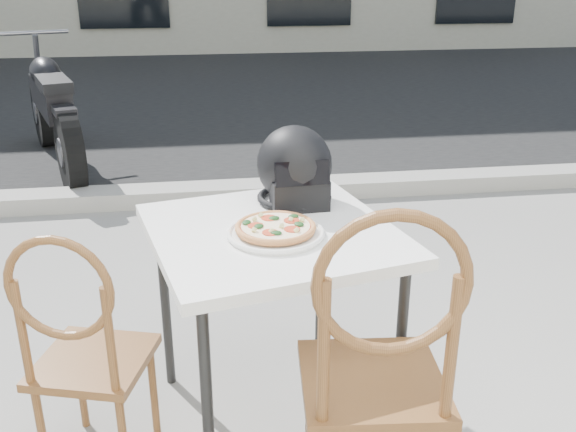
{
  "coord_description": "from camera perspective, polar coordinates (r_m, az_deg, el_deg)",
  "views": [
    {
      "loc": [
        -0.53,
        -1.48,
        1.65
      ],
      "look_at": [
        -0.23,
        0.55,
        0.83
      ],
      "focal_mm": 40.0,
      "sensor_mm": 36.0,
      "label": 1
    }
  ],
  "objects": [
    {
      "name": "cafe_chair_side",
      "position": [
        2.19,
        -17.91,
        -10.65
      ],
      "size": [
        0.44,
        0.44,
        0.92
      ],
      "rotation": [
        0.0,
        0.0,
        2.85
      ],
      "color": "brown",
      "rests_on": "ground"
    },
    {
      "name": "cafe_chair_main",
      "position": [
        1.86,
        8.1,
        -12.38
      ],
      "size": [
        0.46,
        0.46,
        1.1
      ],
      "rotation": [
        0.0,
        0.0,
        3.04
      ],
      "color": "brown",
      "rests_on": "ground"
    },
    {
      "name": "curb",
      "position": [
        4.78,
        -1.5,
        2.32
      ],
      "size": [
        30.0,
        0.25,
        0.12
      ],
      "primitive_type": "cube",
      "color": "gray",
      "rests_on": "ground"
    },
    {
      "name": "cafe_table_main",
      "position": [
        2.26,
        -1.38,
        -2.78
      ],
      "size": [
        0.98,
        0.98,
        0.78
      ],
      "rotation": [
        0.0,
        0.0,
        0.22
      ],
      "color": "white",
      "rests_on": "ground"
    },
    {
      "name": "helmet",
      "position": [
        2.44,
        0.62,
        4.17
      ],
      "size": [
        0.31,
        0.32,
        0.3
      ],
      "rotation": [
        0.0,
        0.0,
        0.07
      ],
      "color": "black",
      "rests_on": "cafe_table_main"
    },
    {
      "name": "plate",
      "position": [
        2.17,
        -1.11,
        -1.53
      ],
      "size": [
        0.37,
        0.37,
        0.02
      ],
      "rotation": [
        0.0,
        0.0,
        -0.11
      ],
      "color": "white",
      "rests_on": "cafe_table_main"
    },
    {
      "name": "motorcycle",
      "position": [
        5.77,
        -20.2,
        8.71
      ],
      "size": [
        0.85,
        2.11,
        1.08
      ],
      "rotation": [
        0.0,
        0.0,
        0.32
      ],
      "color": "black",
      "rests_on": "street_asphalt"
    },
    {
      "name": "pizza",
      "position": [
        2.17,
        -1.12,
        -0.99
      ],
      "size": [
        0.35,
        0.35,
        0.03
      ],
      "rotation": [
        0.0,
        0.0,
        0.31
      ],
      "color": "#C98349",
      "rests_on": "plate"
    },
    {
      "name": "street_asphalt",
      "position": [
        8.65,
        -4.76,
        10.7
      ],
      "size": [
        30.0,
        8.0,
        0.0
      ],
      "primitive_type": "cube",
      "color": "black",
      "rests_on": "ground"
    }
  ]
}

